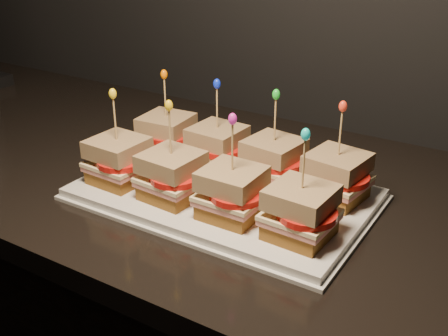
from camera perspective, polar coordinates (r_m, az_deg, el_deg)
The scene contains 59 objects.
granite_slab at distance 0.96m, azimuth 2.01°, elevation -2.53°, with size 2.51×0.66×0.04m, color black.
platter at distance 0.89m, azimuth 0.00°, elevation -2.68°, with size 0.45×0.28×0.02m, color silver.
platter_rim at distance 0.89m, azimuth 0.00°, elevation -3.02°, with size 0.46×0.29×0.01m, color silver.
sandwich_0_bread_bot at distance 1.01m, azimuth -5.77°, elevation 1.98°, with size 0.08×0.08×0.02m, color #573515.
sandwich_0_ham at distance 1.01m, azimuth -5.81°, elevation 2.77°, with size 0.09×0.08×0.01m, color #CC6D63.
sandwich_0_cheese at distance 1.01m, azimuth -5.82°, elevation 3.14°, with size 0.09×0.09×0.01m, color #FFE6A8.
sandwich_0_tomato at distance 0.99m, azimuth -5.50°, elevation 3.30°, with size 0.08×0.08×0.01m, color red.
sandwich_0_bread_top at distance 1.00m, azimuth -5.89°, elevation 4.52°, with size 0.08×0.08×0.03m, color #5F3711.
sandwich_0_pick at distance 0.98m, azimuth -6.00°, elevation 6.91°, with size 0.00×0.00×0.09m, color tan.
sandwich_0_frill at distance 0.97m, azimuth -6.12°, elevation 9.45°, with size 0.01×0.01×0.02m, color #E76901.
sandwich_1_bread_bot at distance 0.96m, azimuth -0.69°, elevation 0.68°, with size 0.08×0.08×0.02m, color #573515.
sandwich_1_ham at distance 0.95m, azimuth -0.69°, elevation 1.50°, with size 0.09×0.08×0.01m, color #CC6D63.
sandwich_1_cheese at distance 0.95m, azimuth -0.69°, elevation 1.89°, with size 0.09×0.09×0.01m, color #FFE6A8.
sandwich_1_tomato at distance 0.93m, azimuth -0.27°, elevation 2.04°, with size 0.08×0.08×0.01m, color red.
sandwich_1_bread_top at distance 0.94m, azimuth -0.70°, elevation 3.34°, with size 0.08×0.08×0.03m, color #5F3711.
sandwich_1_pick at distance 0.92m, azimuth -0.71°, elevation 5.87°, with size 0.00×0.00×0.09m, color tan.
sandwich_1_frill at distance 0.91m, azimuth -0.73°, elevation 8.55°, with size 0.01×0.01×0.02m, color #1028D8.
sandwich_2_bread_bot at distance 0.91m, azimuth 4.98°, elevation -0.78°, with size 0.08×0.08×0.02m, color #573515.
sandwich_2_ham at distance 0.90m, azimuth 5.01°, elevation 0.08°, with size 0.09×0.08×0.01m, color #CC6D63.
sandwich_2_cheese at distance 0.90m, azimuth 5.03°, elevation 0.48°, with size 0.09×0.09×0.01m, color #FFE6A8.
sandwich_2_tomato at distance 0.89m, azimuth 5.56°, elevation 0.62°, with size 0.08×0.08×0.01m, color red.
sandwich_2_bread_top at distance 0.89m, azimuth 5.09°, elevation 2.00°, with size 0.08×0.08×0.03m, color #5F3711.
sandwich_2_pick at distance 0.87m, azimuth 5.20°, elevation 4.64°, with size 0.00×0.00×0.09m, color tan.
sandwich_2_frill at distance 0.86m, azimuth 5.32°, elevation 7.46°, with size 0.01×0.01×0.02m, color green.
sandwich_3_bread_bot at distance 0.87m, azimuth 11.20°, elevation -2.37°, with size 0.08×0.08×0.02m, color #573515.
sandwich_3_ham at distance 0.87m, azimuth 11.28°, elevation -1.49°, with size 0.09×0.08×0.01m, color #CC6D63.
sandwich_3_cheese at distance 0.86m, azimuth 11.32°, elevation -1.07°, with size 0.09×0.09×0.01m, color #FFE6A8.
sandwich_3_tomato at distance 0.85m, azimuth 11.96°, elevation -0.95°, with size 0.08×0.08×0.01m, color red.
sandwich_3_bread_top at distance 0.85m, azimuth 11.46°, elevation 0.49°, with size 0.08×0.08×0.03m, color #5F3711.
sandwich_3_pick at distance 0.83m, azimuth 11.72°, elevation 3.23°, with size 0.00×0.00×0.09m, color tan.
sandwich_3_frill at distance 0.82m, azimuth 11.99°, elevation 6.15°, with size 0.01×0.01×0.02m, color red.
sandwich_4_bread_bot at distance 0.92m, azimuth -10.55°, elevation -0.67°, with size 0.08×0.08×0.02m, color #573515.
sandwich_4_ham at distance 0.92m, azimuth -10.62°, elevation 0.17°, with size 0.09×0.08×0.01m, color #CC6D63.
sandwich_4_cheese at distance 0.92m, azimuth -10.65°, elevation 0.57°, with size 0.09×0.09×0.01m, color #FFE6A8.
sandwich_4_tomato at distance 0.90m, azimuth -10.37°, elevation 0.70°, with size 0.08×0.08×0.01m, color red.
sandwich_4_bread_top at distance 0.91m, azimuth -10.78°, elevation 2.06°, with size 0.08×0.08×0.03m, color #5F3711.
sandwich_4_pick at distance 0.89m, azimuth -11.01°, elevation 4.66°, with size 0.00×0.00×0.09m, color tan.
sandwich_4_frill at distance 0.88m, azimuth -11.25°, elevation 7.42°, with size 0.01×0.01×0.02m, color yellow.
sandwich_5_bread_bot at distance 0.86m, azimuth -5.25°, elevation -2.30°, with size 0.08×0.08×0.02m, color #573515.
sandwich_5_ham at distance 0.86m, azimuth -5.29°, elevation -1.40°, with size 0.09×0.08×0.01m, color #CC6D63.
sandwich_5_cheese at distance 0.85m, azimuth -5.31°, elevation -0.98°, with size 0.09×0.09×0.01m, color #FFE6A8.
sandwich_5_tomato at distance 0.84m, azimuth -4.92°, elevation -0.86°, with size 0.08×0.08×0.01m, color red.
sandwich_5_bread_top at distance 0.84m, azimuth -5.38°, elevation 0.60°, with size 0.08×0.08×0.03m, color #5F3711.
sandwich_5_pick at distance 0.82m, azimuth -5.50°, elevation 3.38°, with size 0.00×0.00×0.09m, color tan.
sandwich_5_frill at distance 0.81m, azimuth -5.63°, elevation 6.34°, with size 0.01×0.01×0.02m, color #E8B312.
sandwich_6_bread_bot at distance 0.81m, azimuth 0.81°, elevation -4.13°, with size 0.08×0.08×0.02m, color #573515.
sandwich_6_ham at distance 0.80m, azimuth 0.82°, elevation -3.19°, with size 0.09×0.08×0.01m, color #CC6D63.
sandwich_6_cheese at distance 0.80m, azimuth 0.82°, elevation -2.75°, with size 0.09×0.09×0.01m, color #FFE6A8.
sandwich_6_tomato at distance 0.79m, azimuth 1.35°, elevation -2.65°, with size 0.08×0.08×0.01m, color red.
sandwich_6_bread_top at distance 0.79m, azimuth 0.83°, elevation -1.08°, with size 0.08×0.08×0.03m, color #5F3711.
sandwich_6_pick at distance 0.77m, azimuth 0.85°, elevation 1.85°, with size 0.00×0.00×0.09m, color tan.
sandwich_6_frill at distance 0.75m, azimuth 0.87°, elevation 5.00°, with size 0.01×0.01×0.02m, color #CC229D.
sandwich_7_bread_bot at distance 0.77m, azimuth 7.66°, elevation -6.13°, with size 0.08×0.08×0.02m, color #573515.
sandwich_7_ham at distance 0.76m, azimuth 7.73°, elevation -5.16°, with size 0.09×0.08×0.01m, color #CC6D63.
sandwich_7_cheese at distance 0.76m, azimuth 7.76°, elevation -4.70°, with size 0.09×0.09×0.01m, color #FFE6A8.
sandwich_7_tomato at distance 0.74m, azimuth 8.44°, elevation -4.63°, with size 0.08×0.08×0.01m, color red.
sandwich_7_bread_top at distance 0.74m, azimuth 7.87°, elevation -2.97°, with size 0.08×0.08×0.03m, color #5F3711.
sandwich_7_pick at distance 0.72m, azimuth 8.07°, elevation 0.09°, with size 0.00×0.00×0.09m, color tan.
sandwich_7_frill at distance 0.71m, azimuth 8.29°, elevation 3.40°, with size 0.01×0.01×0.02m, color #14C3BA.
Camera 1 is at (0.49, 0.94, 1.30)m, focal length 45.00 mm.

